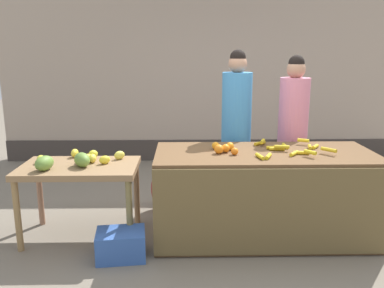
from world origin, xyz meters
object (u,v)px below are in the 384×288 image
object	(u,v)px
vendor_woman_blue_shirt	(236,131)
vendor_woman_pink_shirt	(292,134)
produce_crate	(121,245)
produce_sack	(166,189)

from	to	relation	value
vendor_woman_blue_shirt	vendor_woman_pink_shirt	bearing A→B (deg)	0.27
produce_crate	vendor_woman_blue_shirt	bearing A→B (deg)	44.48
vendor_woman_blue_shirt	vendor_woman_pink_shirt	xyz separation A→B (m)	(0.66, 0.00, -0.03)
vendor_woman_pink_shirt	produce_crate	size ratio (longest dim) A/B	4.12
produce_crate	vendor_woman_pink_shirt	bearing A→B (deg)	32.32
produce_sack	produce_crate	bearing A→B (deg)	-107.91
vendor_woman_blue_shirt	produce_crate	bearing A→B (deg)	-135.52
produce_crate	produce_sack	world-z (taller)	produce_sack
vendor_woman_pink_shirt	produce_sack	world-z (taller)	vendor_woman_pink_shirt
vendor_woman_blue_shirt	produce_sack	size ratio (longest dim) A/B	3.55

